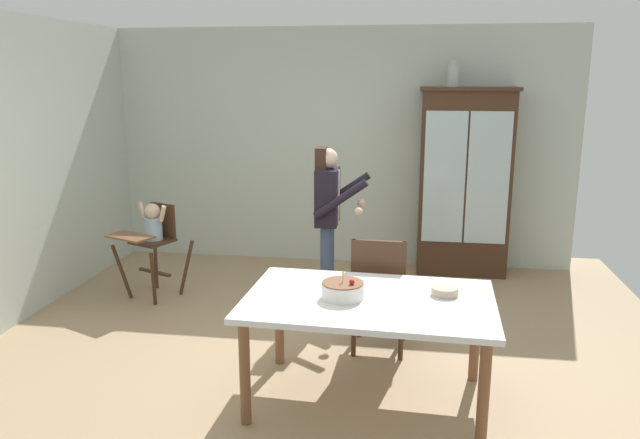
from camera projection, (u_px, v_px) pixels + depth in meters
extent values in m
plane|color=tan|center=(299.00, 356.00, 4.82)|extent=(6.24, 6.24, 0.00)
cube|color=beige|center=(339.00, 148.00, 7.04)|extent=(5.32, 0.06, 2.70)
cube|color=#422819|center=(464.00, 184.00, 6.66)|extent=(0.97, 0.42, 2.01)
cube|color=#422819|center=(469.00, 89.00, 6.43)|extent=(1.03, 0.48, 0.04)
cube|color=silver|center=(444.00, 178.00, 6.47)|extent=(0.43, 0.01, 1.40)
cube|color=silver|center=(488.00, 179.00, 6.40)|extent=(0.43, 0.01, 1.40)
cube|color=#422819|center=(465.00, 175.00, 6.64)|extent=(0.89, 0.36, 0.02)
cylinder|color=#B2B7B2|center=(453.00, 76.00, 6.42)|extent=(0.13, 0.13, 0.22)
cylinder|color=#B2B7B2|center=(454.00, 63.00, 6.39)|extent=(0.07, 0.07, 0.05)
cylinder|color=#422819|center=(122.00, 272.00, 6.00)|extent=(0.18, 0.10, 0.56)
cylinder|color=#422819|center=(153.00, 279.00, 5.77)|extent=(0.10, 0.18, 0.56)
cylinder|color=#422819|center=(156.00, 260.00, 6.36)|extent=(0.10, 0.18, 0.56)
cylinder|color=#422819|center=(186.00, 267.00, 6.13)|extent=(0.18, 0.10, 0.56)
cube|color=#422819|center=(155.00, 272.00, 6.07)|extent=(0.40, 0.21, 0.02)
cube|color=#422819|center=(153.00, 241.00, 6.00)|extent=(0.45, 0.45, 0.02)
cube|color=#422819|center=(163.00, 220.00, 6.08)|extent=(0.29, 0.15, 0.34)
cube|color=brown|center=(130.00, 237.00, 5.75)|extent=(0.50, 0.40, 0.02)
cylinder|color=#9EBCD1|center=(153.00, 229.00, 5.99)|extent=(0.17, 0.17, 0.22)
sphere|color=beige|center=(152.00, 211.00, 5.95)|extent=(0.15, 0.15, 0.15)
cylinder|color=beige|center=(142.00, 210.00, 6.02)|extent=(0.11, 0.08, 0.17)
cylinder|color=beige|center=(163.00, 214.00, 5.88)|extent=(0.11, 0.08, 0.17)
cylinder|color=#3D4C6B|center=(326.00, 269.00, 5.67)|extent=(0.11, 0.11, 0.82)
cylinder|color=#3D4C6B|center=(328.00, 263.00, 5.83)|extent=(0.11, 0.11, 0.82)
cube|color=black|center=(327.00, 197.00, 5.59)|extent=(0.21, 0.36, 0.52)
cube|color=white|center=(339.00, 197.00, 5.58)|extent=(0.01, 0.06, 0.49)
sphere|color=beige|center=(328.00, 159.00, 5.51)|extent=(0.19, 0.19, 0.19)
cube|color=#382319|center=(322.00, 172.00, 5.55)|extent=(0.10, 0.20, 0.44)
cylinder|color=black|center=(341.00, 199.00, 5.38)|extent=(0.49, 0.08, 0.37)
sphere|color=beige|center=(358.00, 212.00, 5.38)|extent=(0.08, 0.08, 0.08)
cylinder|color=black|center=(345.00, 191.00, 5.77)|extent=(0.49, 0.08, 0.37)
sphere|color=beige|center=(361.00, 203.00, 5.77)|extent=(0.08, 0.08, 0.08)
cube|color=silver|center=(369.00, 301.00, 4.00)|extent=(1.67, 1.10, 0.04)
cylinder|color=brown|center=(245.00, 373.00, 3.81)|extent=(0.07, 0.07, 0.70)
cylinder|color=brown|center=(483.00, 395.00, 3.55)|extent=(0.07, 0.07, 0.70)
cylinder|color=brown|center=(279.00, 320.00, 4.63)|extent=(0.07, 0.07, 0.70)
cylinder|color=brown|center=(475.00, 335.00, 4.37)|extent=(0.07, 0.07, 0.70)
cylinder|color=white|center=(343.00, 291.00, 3.99)|extent=(0.28, 0.28, 0.10)
cylinder|color=brown|center=(343.00, 283.00, 3.98)|extent=(0.27, 0.27, 0.01)
cylinder|color=#F2E5CC|center=(343.00, 278.00, 3.97)|extent=(0.01, 0.01, 0.06)
cone|color=yellow|center=(343.00, 272.00, 3.96)|extent=(0.02, 0.02, 0.02)
sphere|color=red|center=(352.00, 282.00, 3.93)|extent=(0.04, 0.04, 0.04)
cylinder|color=#C6AD93|center=(445.00, 291.00, 4.05)|extent=(0.18, 0.18, 0.05)
cylinder|color=#422819|center=(404.00, 315.00, 5.06)|extent=(0.04, 0.04, 0.45)
cylinder|color=#422819|center=(359.00, 312.00, 5.13)|extent=(0.04, 0.04, 0.45)
cylinder|color=#422819|center=(401.00, 333.00, 4.71)|extent=(0.04, 0.04, 0.45)
cylinder|color=#422819|center=(354.00, 329.00, 4.78)|extent=(0.04, 0.04, 0.45)
cube|color=brown|center=(380.00, 294.00, 4.86)|extent=(0.45, 0.45, 0.03)
cube|color=#422819|center=(378.00, 271.00, 4.61)|extent=(0.42, 0.05, 0.48)
cylinder|color=#422819|center=(404.00, 272.00, 4.58)|extent=(0.03, 0.03, 0.48)
cylinder|color=#422819|center=(354.00, 270.00, 4.65)|extent=(0.03, 0.03, 0.48)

